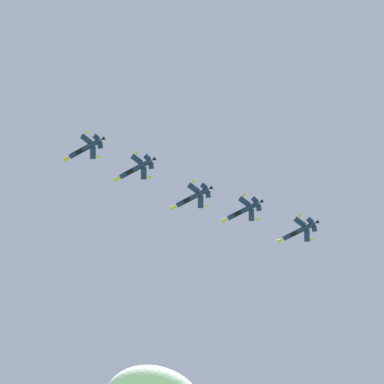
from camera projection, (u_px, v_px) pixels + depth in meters
The scene contains 5 objects.
fighter_jet_lead at pixel (85, 149), 158.85m from camera, with size 11.76×13.63×4.63m.
fighter_jet_left_wing at pixel (135, 169), 158.02m from camera, with size 11.75×13.63×4.66m.
fighter_jet_right_wing at pixel (192, 198), 159.07m from camera, with size 11.81×13.63×4.41m.
fighter_jet_left_outer at pixel (243, 211), 163.05m from camera, with size 11.69×13.63×4.82m.
fighter_jet_right_outer at pixel (298, 231), 164.12m from camera, with size 11.71×13.63×4.78m.
Camera 1 is at (2.63, -3.08, 1.51)m, focal length 44.05 mm.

